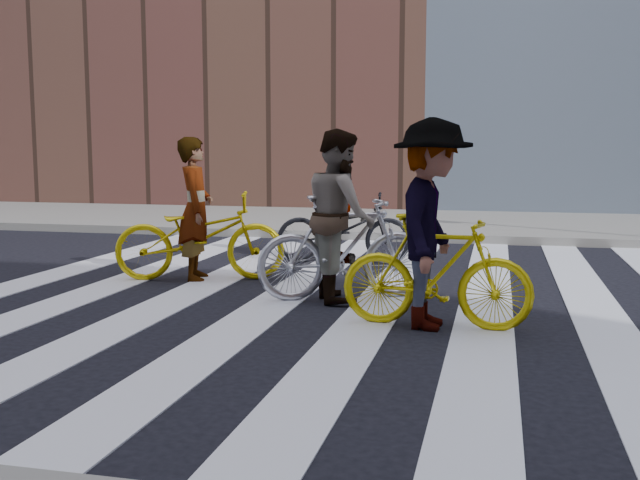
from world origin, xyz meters
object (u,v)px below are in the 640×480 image
(bike_silver_mid, at_px, (344,248))
(bike_yellow_right, at_px, (436,271))
(bike_yellow_left, at_px, (200,236))
(rider_left, at_px, (196,209))
(rider_rear, at_px, (340,199))
(bike_dark_rear, at_px, (344,228))
(rider_right, at_px, (431,224))
(rider_mid, at_px, (340,215))

(bike_silver_mid, bearing_deg, bike_yellow_right, -157.86)
(bike_yellow_left, bearing_deg, bike_yellow_right, -137.59)
(rider_left, distance_m, rider_rear, 2.31)
(bike_dark_rear, bearing_deg, bike_silver_mid, -176.91)
(bike_yellow_left, height_order, bike_silver_mid, bike_silver_mid)
(rider_left, xyz_separation_m, rider_rear, (1.47, 1.78, 0.02))
(bike_yellow_right, relative_size, rider_right, 0.91)
(bike_yellow_right, relative_size, rider_rear, 0.96)
(rider_rear, bearing_deg, rider_left, 131.72)
(bike_silver_mid, bearing_deg, bike_yellow_left, 45.44)
(bike_yellow_left, bearing_deg, rider_rear, -55.38)
(bike_yellow_right, height_order, bike_dark_rear, bike_yellow_right)
(bike_yellow_right, height_order, rider_rear, rider_rear)
(bike_dark_rear, height_order, rider_mid, rider_mid)
(bike_yellow_right, height_order, rider_mid, rider_mid)
(bike_yellow_left, height_order, rider_left, rider_left)
(bike_yellow_left, xyz_separation_m, rider_left, (-0.05, 0.00, 0.34))
(rider_rear, bearing_deg, rider_right, -164.71)
(bike_silver_mid, bearing_deg, bike_dark_rear, -11.52)
(bike_yellow_left, relative_size, bike_yellow_right, 1.20)
(bike_dark_rear, relative_size, rider_right, 1.00)
(bike_yellow_right, xyz_separation_m, rider_rear, (-1.66, 3.62, 0.39))
(rider_left, bearing_deg, rider_rear, -56.35)
(rider_right, distance_m, rider_rear, 3.96)
(bike_silver_mid, relative_size, rider_right, 0.99)
(bike_yellow_right, bearing_deg, rider_rear, 28.01)
(bike_yellow_right, bearing_deg, bike_silver_mid, 48.82)
(rider_right, bearing_deg, bike_yellow_right, -86.68)
(bike_silver_mid, xyz_separation_m, rider_left, (-2.06, 0.78, 0.32))
(bike_yellow_left, xyz_separation_m, rider_mid, (1.96, -0.78, 0.38))
(bike_silver_mid, relative_size, bike_yellow_right, 1.09)
(bike_dark_rear, distance_m, rider_mid, 2.64)
(bike_dark_rear, distance_m, rider_right, 3.97)
(bike_silver_mid, distance_m, rider_left, 2.22)
(bike_dark_rear, height_order, rider_left, rider_left)
(rider_mid, bearing_deg, bike_dark_rear, -12.60)
(bike_yellow_right, bearing_deg, rider_left, 62.95)
(bike_dark_rear, bearing_deg, rider_left, 130.78)
(rider_left, xyz_separation_m, rider_mid, (2.01, -0.78, 0.04))
(bike_yellow_left, relative_size, bike_dark_rear, 1.09)
(bike_yellow_left, distance_m, bike_yellow_right, 3.59)
(rider_mid, bearing_deg, rider_right, -157.86)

